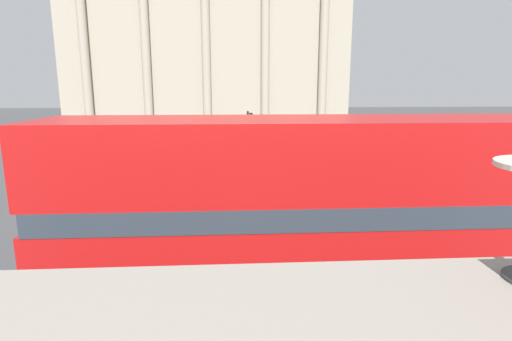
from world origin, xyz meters
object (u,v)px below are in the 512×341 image
object	(u,v)px
plaza_building_left	(209,40)
pedestrian_black	(410,155)
double_decker_bus	(303,206)
traffic_light_near	(234,161)
pedestrian_olive	(230,170)
pedestrian_white	(258,174)
traffic_light_mid	(249,132)

from	to	relation	value
plaza_building_left	pedestrian_black	size ratio (longest dim) A/B	18.58
double_decker_bus	traffic_light_near	distance (m)	6.37
double_decker_bus	pedestrian_black	world-z (taller)	double_decker_bus
plaza_building_left	pedestrian_black	distance (m)	30.74
pedestrian_olive	pedestrian_white	world-z (taller)	pedestrian_white
traffic_light_near	pedestrian_white	distance (m)	3.74
pedestrian_olive	pedestrian_black	distance (m)	11.24
pedestrian_olive	pedestrian_black	world-z (taller)	pedestrian_black
plaza_building_left	pedestrian_olive	bearing A→B (deg)	-85.44
double_decker_bus	traffic_light_near	world-z (taller)	double_decker_bus
traffic_light_mid	pedestrian_olive	distance (m)	4.43
traffic_light_near	traffic_light_mid	distance (m)	8.84
plaza_building_left	traffic_light_mid	bearing A→B (deg)	-82.21
plaza_building_left	pedestrian_white	world-z (taller)	plaza_building_left
double_decker_bus	plaza_building_left	distance (m)	41.72
traffic_light_near	pedestrian_black	bearing A→B (deg)	38.62
pedestrian_black	pedestrian_white	distance (m)	10.60
double_decker_bus	pedestrian_black	xyz separation A→B (m)	(9.04, 14.56, -1.41)
pedestrian_olive	pedestrian_white	distance (m)	1.90
pedestrian_olive	pedestrian_white	size ratio (longest dim) A/B	0.93
traffic_light_near	traffic_light_mid	size ratio (longest dim) A/B	0.95
traffic_light_near	pedestrian_olive	world-z (taller)	traffic_light_near
traffic_light_mid	pedestrian_olive	size ratio (longest dim) A/B	2.17
double_decker_bus	plaza_building_left	xyz separation A→B (m)	(-3.99, 40.76, 7.99)
pedestrian_olive	double_decker_bus	bearing A→B (deg)	25.51
pedestrian_black	plaza_building_left	bearing A→B (deg)	24.18
traffic_light_mid	double_decker_bus	bearing A→B (deg)	-88.22
plaza_building_left	pedestrian_black	bearing A→B (deg)	-63.56
pedestrian_black	traffic_light_near	bearing A→B (deg)	126.35
double_decker_bus	pedestrian_olive	bearing A→B (deg)	93.51
plaza_building_left	traffic_light_near	world-z (taller)	plaza_building_left
traffic_light_near	pedestrian_olive	distance (m)	4.92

